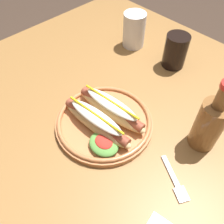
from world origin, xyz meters
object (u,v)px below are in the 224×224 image
Objects in this scene: hot_dog_plate at (104,120)px; glass_bottle at (210,123)px; soda_cup at (175,51)px; extra_cup at (134,30)px; fork at (175,182)px.

hot_dog_plate is 1.28× the size of glass_bottle.
glass_bottle is at bearing -40.01° from soda_cup.
glass_bottle is (0.25, -0.21, 0.02)m from soda_cup.
extra_cup reaches higher than hot_dog_plate.
extra_cup is (-0.21, 0.34, 0.04)m from hot_dog_plate.
glass_bottle reaches higher than soda_cup.
extra_cup is at bearing 155.25° from glass_bottle.
hot_dog_plate is 0.40m from extra_cup.
fork is at bearing -52.44° from soda_cup.
soda_cup is 0.32m from glass_bottle.
soda_cup is 0.18m from extra_cup.
soda_cup is (-0.27, 0.35, 0.05)m from fork.
extra_cup is at bearing 121.13° from hot_dog_plate.
soda_cup is (-0.03, 0.36, 0.03)m from hot_dog_plate.
hot_dog_plate is at bearing -58.87° from extra_cup.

